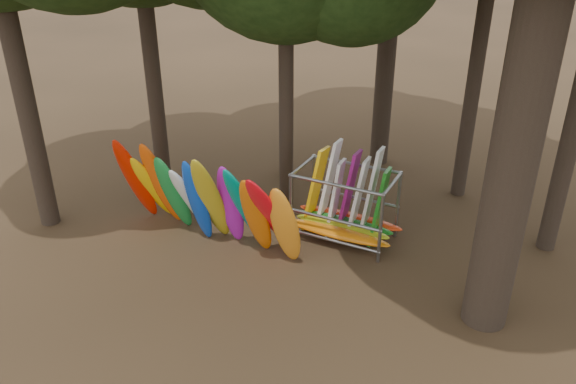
% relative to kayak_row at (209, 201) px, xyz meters
% --- Properties ---
extents(ground, '(120.00, 120.00, 0.00)m').
position_rel_kayak_row_xyz_m(ground, '(2.32, -0.16, -1.33)').
color(ground, '#47331E').
rests_on(ground, ground).
extents(kayak_row, '(5.70, 2.14, 3.06)m').
position_rel_kayak_row_xyz_m(kayak_row, '(0.00, 0.00, 0.00)').
color(kayak_row, red).
rests_on(kayak_row, ground).
extents(storage_rack, '(3.19, 1.53, 2.76)m').
position_rel_kayak_row_xyz_m(storage_rack, '(3.18, 1.98, -0.38)').
color(storage_rack, gray).
rests_on(storage_rack, ground).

